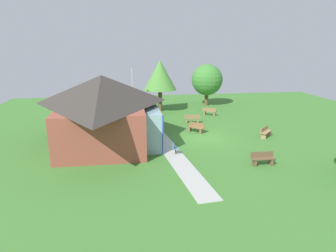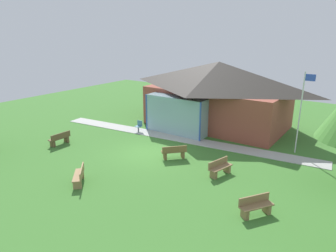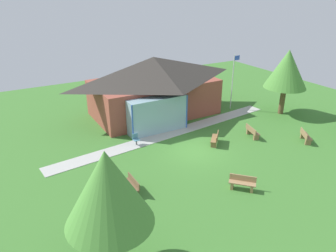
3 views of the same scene
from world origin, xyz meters
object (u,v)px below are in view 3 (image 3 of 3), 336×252
bench_mid_right (252,132)px  patio_chair_west (136,140)px  bench_mid_left (132,185)px  bench_rear_near_path (215,139)px  pavilion (154,86)px  tree_east_hedge (287,69)px  bench_front_center (242,183)px  tree_lawn_corner (108,189)px  flagpole (233,79)px  bench_lawn_far_right (305,137)px

bench_mid_right → patio_chair_west: (-8.31, 3.14, 0.01)m
bench_mid_left → bench_rear_near_path: size_ratio=1.07×
pavilion → tree_east_hedge: size_ratio=2.00×
pavilion → bench_front_center: (-1.08, -12.92, -2.27)m
bench_front_center → tree_lawn_corner: 9.21m
tree_east_hedge → tree_lawn_corner: 21.53m
tree_east_hedge → tree_lawn_corner: (-19.50, -9.12, -0.16)m
flagpole → bench_front_center: 13.46m
bench_mid_left → bench_rear_near_path: bearing=-72.2°
pavilion → tree_east_hedge: tree_east_hedge is taller
tree_east_hedge → flagpole: bearing=135.1°
patio_chair_west → bench_mid_right: bearing=155.1°
flagpole → patio_chair_west: size_ratio=5.98×
bench_mid_left → tree_lawn_corner: bearing=149.0°
bench_rear_near_path → tree_east_hedge: (9.00, 2.04, 3.67)m
bench_lawn_far_right → tree_east_hedge: tree_east_hedge is taller
flagpole → bench_rear_near_path: (-5.81, -5.22, -2.45)m
bench_front_center → bench_mid_right: bearing=-91.3°
bench_front_center → bench_lawn_far_right: bearing=-117.7°
flagpole → bench_lawn_far_right: bearing=-88.0°
bench_lawn_far_right → tree_lawn_corner: (-16.59, -4.12, 3.51)m
bench_lawn_far_right → patio_chair_west: size_ratio=1.74×
bench_mid_right → patio_chair_west: size_ratio=1.82×
pavilion → tree_east_hedge: 11.58m
bench_lawn_far_right → tree_lawn_corner: 17.45m
pavilion → tree_lawn_corner: size_ratio=2.10×
pavilion → bench_mid_right: (4.30, -7.97, -2.27)m
bench_mid_right → bench_rear_near_path: size_ratio=1.12×
bench_mid_right → bench_front_center: (-5.39, -4.94, 0.00)m
bench_mid_left → patio_chair_west: bearing=-26.6°
bench_rear_near_path → patio_chair_west: patio_chair_west is taller
bench_front_center → tree_east_hedge: size_ratio=0.24×
bench_front_center → bench_lawn_far_right: same height
flagpole → bench_mid_right: bearing=-114.7°
flagpole → bench_front_center: (-7.97, -10.57, -2.45)m
bench_front_center → bench_rear_near_path: (2.16, 5.35, 0.00)m
bench_mid_left → tree_east_hedge: bearing=-74.8°
patio_chair_west → tree_east_hedge: 14.57m
bench_rear_near_path → bench_mid_left: bearing=150.6°
flagpole → bench_mid_right: flagpole is taller
bench_front_center → tree_lawn_corner: tree_lawn_corner is taller
patio_chair_west → tree_lawn_corner: (-5.41, -9.82, 3.49)m
bench_lawn_far_right → tree_east_hedge: bearing=-176.5°
patio_chair_west → tree_lawn_corner: size_ratio=0.16×
bench_mid_left → patio_chair_west: size_ratio=1.75×
bench_mid_left → tree_east_hedge: size_ratio=0.26×
pavilion → bench_rear_near_path: bearing=-81.9°
bench_mid_left → bench_lawn_far_right: size_ratio=1.01×
bench_rear_near_path → tree_east_hedge: 9.93m
bench_front_center → tree_east_hedge: 13.88m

